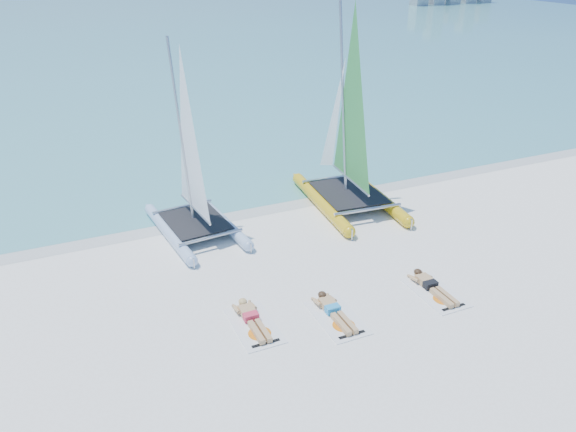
# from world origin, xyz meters

# --- Properties ---
(ground) EXTENTS (140.00, 140.00, 0.00)m
(ground) POSITION_xyz_m (0.00, 0.00, 0.00)
(ground) COLOR white
(ground) RESTS_ON ground
(sea) EXTENTS (140.00, 115.00, 0.01)m
(sea) POSITION_xyz_m (0.00, 63.00, 0.01)
(sea) COLOR #69B0AC
(sea) RESTS_ON ground
(wet_sand_strip) EXTENTS (140.00, 1.40, 0.01)m
(wet_sand_strip) POSITION_xyz_m (0.00, 5.50, 0.00)
(wet_sand_strip) COLOR silver
(wet_sand_strip) RESTS_ON ground
(catamaran_blue) EXTENTS (2.58, 4.70, 6.16)m
(catamaran_blue) POSITION_xyz_m (-2.19, 4.69, 1.84)
(catamaran_blue) COLOR #ABC8E1
(catamaran_blue) RESTS_ON ground
(catamaran_yellow) EXTENTS (2.96, 5.76, 7.22)m
(catamaran_yellow) POSITION_xyz_m (3.42, 4.99, 2.27)
(catamaran_yellow) COLOR gold
(catamaran_yellow) RESTS_ON ground
(towel_a) EXTENTS (1.00, 1.85, 0.02)m
(towel_a) POSITION_xyz_m (-2.25, -0.84, 0.01)
(towel_a) COLOR white
(towel_a) RESTS_ON ground
(sunbather_a) EXTENTS (0.37, 1.73, 0.26)m
(sunbather_a) POSITION_xyz_m (-2.25, -0.65, 0.12)
(sunbather_a) COLOR tan
(sunbather_a) RESTS_ON towel_a
(towel_b) EXTENTS (1.00, 1.85, 0.02)m
(towel_b) POSITION_xyz_m (-0.25, -1.38, 0.01)
(towel_b) COLOR white
(towel_b) RESTS_ON ground
(sunbather_b) EXTENTS (0.37, 1.73, 0.26)m
(sunbather_b) POSITION_xyz_m (-0.25, -1.19, 0.12)
(sunbather_b) COLOR tan
(sunbather_b) RESTS_ON towel_b
(towel_c) EXTENTS (1.00, 1.85, 0.02)m
(towel_c) POSITION_xyz_m (2.69, -1.46, 0.01)
(towel_c) COLOR white
(towel_c) RESTS_ON ground
(sunbather_c) EXTENTS (0.37, 1.73, 0.26)m
(sunbather_c) POSITION_xyz_m (2.69, -1.27, 0.12)
(sunbather_c) COLOR tan
(sunbather_c) RESTS_ON towel_c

